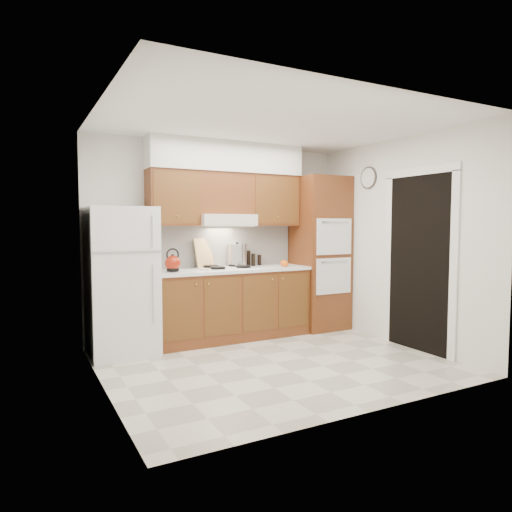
{
  "coord_description": "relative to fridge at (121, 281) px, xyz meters",
  "views": [
    {
      "loc": [
        -2.49,
        -4.24,
        1.52
      ],
      "look_at": [
        0.0,
        0.45,
        1.15
      ],
      "focal_mm": 32.0,
      "sensor_mm": 36.0,
      "label": 1
    }
  ],
  "objects": [
    {
      "name": "floor",
      "position": [
        1.41,
        -1.14,
        -0.86
      ],
      "size": [
        3.6,
        3.6,
        0.0
      ],
      "primitive_type": "plane",
      "color": "beige",
      "rests_on": "ground"
    },
    {
      "name": "ceiling",
      "position": [
        1.41,
        -1.14,
        1.74
      ],
      "size": [
        3.6,
        3.6,
        0.0
      ],
      "primitive_type": "plane",
      "color": "white",
      "rests_on": "wall_back"
    },
    {
      "name": "wall_back",
      "position": [
        1.41,
        0.36,
        0.44
      ],
      "size": [
        3.6,
        0.02,
        2.6
      ],
      "primitive_type": "cube",
      "color": "white",
      "rests_on": "floor"
    },
    {
      "name": "wall_left",
      "position": [
        -0.4,
        -1.14,
        0.44
      ],
      "size": [
        0.02,
        3.0,
        2.6
      ],
      "primitive_type": "cube",
      "color": "white",
      "rests_on": "floor"
    },
    {
      "name": "wall_right",
      "position": [
        3.21,
        -1.14,
        0.44
      ],
      "size": [
        0.02,
        3.0,
        2.6
      ],
      "primitive_type": "cube",
      "color": "white",
      "rests_on": "floor"
    },
    {
      "name": "fridge",
      "position": [
        0.0,
        0.0,
        0.0
      ],
      "size": [
        0.75,
        0.72,
        1.72
      ],
      "primitive_type": "cube",
      "color": "white",
      "rests_on": "floor"
    },
    {
      "name": "base_cabinets",
      "position": [
        1.43,
        0.06,
        -0.41
      ],
      "size": [
        2.11,
        0.6,
        0.9
      ],
      "primitive_type": "cube",
      "color": "brown",
      "rests_on": "floor"
    },
    {
      "name": "countertop",
      "position": [
        1.43,
        0.05,
        0.06
      ],
      "size": [
        2.13,
        0.62,
        0.04
      ],
      "primitive_type": "cube",
      "color": "white",
      "rests_on": "base_cabinets"
    },
    {
      "name": "backsplash",
      "position": [
        1.43,
        0.34,
        0.36
      ],
      "size": [
        2.11,
        0.03,
        0.56
      ],
      "primitive_type": "cube",
      "color": "white",
      "rests_on": "countertop"
    },
    {
      "name": "oven_cabinet",
      "position": [
        2.85,
        0.03,
        0.24
      ],
      "size": [
        0.7,
        0.65,
        2.2
      ],
      "primitive_type": "cube",
      "color": "brown",
      "rests_on": "floor"
    },
    {
      "name": "upper_cab_left",
      "position": [
        0.69,
        0.19,
        0.99
      ],
      "size": [
        0.63,
        0.33,
        0.7
      ],
      "primitive_type": "cube",
      "color": "brown",
      "rests_on": "wall_back"
    },
    {
      "name": "upper_cab_right",
      "position": [
        2.12,
        0.19,
        0.99
      ],
      "size": [
        0.73,
        0.33,
        0.7
      ],
      "primitive_type": "cube",
      "color": "brown",
      "rests_on": "wall_back"
    },
    {
      "name": "range_hood",
      "position": [
        1.38,
        0.13,
        0.71
      ],
      "size": [
        0.75,
        0.45,
        0.15
      ],
      "primitive_type": "cube",
      "color": "silver",
      "rests_on": "wall_back"
    },
    {
      "name": "upper_cab_over_hood",
      "position": [
        1.38,
        0.19,
        1.06
      ],
      "size": [
        0.75,
        0.33,
        0.55
      ],
      "primitive_type": "cube",
      "color": "brown",
      "rests_on": "range_hood"
    },
    {
      "name": "soffit",
      "position": [
        1.43,
        0.18,
        1.54
      ],
      "size": [
        2.13,
        0.36,
        0.4
      ],
      "primitive_type": "cube",
      "color": "silver",
      "rests_on": "wall_back"
    },
    {
      "name": "cooktop",
      "position": [
        1.38,
        0.07,
        0.09
      ],
      "size": [
        0.74,
        0.5,
        0.01
      ],
      "primitive_type": "cube",
      "color": "white",
      "rests_on": "countertop"
    },
    {
      "name": "doorway",
      "position": [
        3.19,
        -1.49,
        0.19
      ],
      "size": [
        0.02,
        0.9,
        2.1
      ],
      "primitive_type": "cube",
      "color": "black",
      "rests_on": "floor"
    },
    {
      "name": "wall_clock",
      "position": [
        3.19,
        -0.59,
        1.29
      ],
      "size": [
        0.02,
        0.3,
        0.3
      ],
      "primitive_type": "cylinder",
      "rotation": [
        0.0,
        1.57,
        0.0
      ],
      "color": "#3F3833",
      "rests_on": "wall_right"
    },
    {
      "name": "kettle",
      "position": [
        0.61,
        -0.02,
        0.18
      ],
      "size": [
        0.24,
        0.24,
        0.19
      ],
      "primitive_type": "sphere",
      "rotation": [
        0.0,
        0.0,
        0.35
      ],
      "color": "maroon",
      "rests_on": "countertop"
    },
    {
      "name": "cutting_board",
      "position": [
        1.14,
        0.28,
        0.28
      ],
      "size": [
        0.31,
        0.2,
        0.39
      ],
      "primitive_type": "cube",
      "rotation": [
        -0.21,
        0.0,
        0.39
      ],
      "color": "tan",
      "rests_on": "countertop"
    },
    {
      "name": "stock_pot",
      "position": [
        1.6,
        0.21,
        0.25
      ],
      "size": [
        0.3,
        0.3,
        0.27
      ],
      "primitive_type": "cylinder",
      "rotation": [
        0.0,
        0.0,
        -0.18
      ],
      "color": "#BBBBC0",
      "rests_on": "cooktop"
    },
    {
      "name": "condiment_a",
      "position": [
        1.81,
        0.3,
        0.19
      ],
      "size": [
        0.06,
        0.06,
        0.21
      ],
      "primitive_type": "cylinder",
      "rotation": [
        0.0,
        0.0,
        0.03
      ],
      "color": "black",
      "rests_on": "countertop"
    },
    {
      "name": "condiment_b",
      "position": [
        1.84,
        0.2,
        0.17
      ],
      "size": [
        0.07,
        0.07,
        0.18
      ],
      "primitive_type": "cylinder",
      "rotation": [
        0.0,
        0.0,
        -0.27
      ],
      "color": "black",
      "rests_on": "countertop"
    },
    {
      "name": "condiment_c",
      "position": [
        1.99,
        0.31,
        0.15
      ],
      "size": [
        0.06,
        0.06,
        0.15
      ],
      "primitive_type": "cylinder",
      "rotation": [
        0.0,
        0.0,
        0.31
      ],
      "color": "black",
      "rests_on": "countertop"
    },
    {
      "name": "orange_near",
      "position": [
        2.17,
        -0.11,
        0.12
      ],
      "size": [
        0.12,
        0.12,
        0.09
      ],
      "primitive_type": "sphere",
      "rotation": [
        0.0,
        0.0,
        0.41
      ],
      "color": "#FF510D",
      "rests_on": "countertop"
    },
    {
      "name": "orange_far",
      "position": [
        2.2,
        -0.02,
        0.12
      ],
      "size": [
        0.1,
        0.1,
        0.09
      ],
      "primitive_type": "sphere",
      "rotation": [
        0.0,
        0.0,
        -0.14
      ],
      "color": "#ED5B0C",
      "rests_on": "countertop"
    }
  ]
}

